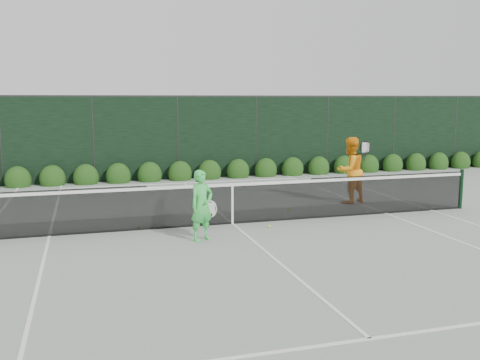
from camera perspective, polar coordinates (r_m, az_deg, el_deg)
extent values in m
plane|color=gray|center=(12.74, -0.82, -4.70)|extent=(80.00, 80.00, 0.00)
cylinder|color=black|center=(15.58, 22.51, -0.89)|extent=(0.10, 0.10, 1.07)
cube|color=black|center=(12.23, -20.19, -3.38)|extent=(4.40, 0.01, 1.02)
cube|color=black|center=(12.64, -0.82, -2.58)|extent=(4.00, 0.01, 0.96)
cube|color=black|center=(14.32, 15.61, -1.45)|extent=(4.40, 0.01, 1.02)
cube|color=white|center=(12.56, -0.83, -0.51)|extent=(12.80, 0.03, 0.07)
cube|color=black|center=(12.74, -0.82, -4.61)|extent=(12.80, 0.02, 0.04)
cube|color=white|center=(12.64, -0.82, -2.68)|extent=(0.05, 0.03, 0.91)
imported|color=#3ED453|center=(11.17, -4.10, -2.73)|extent=(0.64, 0.55, 1.49)
torus|color=silver|center=(11.33, -3.21, -3.12)|extent=(0.30, 0.05, 0.30)
cylinder|color=black|center=(11.38, -3.20, -4.30)|extent=(0.10, 0.03, 0.30)
imported|color=orange|center=(15.41, 11.66, 1.02)|extent=(1.08, 0.94, 1.88)
torus|color=black|center=(15.33, 13.24, 3.40)|extent=(0.27, 0.18, 0.30)
cylinder|color=black|center=(15.35, 13.21, 2.51)|extent=(0.10, 0.03, 0.30)
cube|color=white|center=(15.12, 19.68, -3.05)|extent=(0.06, 23.77, 0.01)
cube|color=white|center=(12.33, -19.67, -5.65)|extent=(0.06, 23.77, 0.01)
cube|color=white|center=(14.37, 15.24, -3.44)|extent=(0.06, 23.77, 0.01)
cube|color=white|center=(24.24, -8.33, 1.65)|extent=(11.03, 0.06, 0.01)
cube|color=white|center=(18.87, -6.01, -0.32)|extent=(8.23, 0.06, 0.01)
cube|color=white|center=(7.10, 13.68, -16.13)|extent=(8.23, 0.06, 0.01)
cube|color=white|center=(12.74, -0.82, -4.67)|extent=(0.06, 12.80, 0.01)
cube|color=black|center=(19.78, -6.65, 4.45)|extent=(32.00, 0.06, 3.00)
cube|color=#262826|center=(19.72, -6.73, 8.88)|extent=(32.00, 0.06, 0.06)
cylinder|color=#262826|center=(19.69, -24.17, 3.72)|extent=(0.08, 0.08, 3.00)
cylinder|color=#262826|center=(19.50, -15.39, 4.13)|extent=(0.08, 0.08, 3.00)
cylinder|color=#262826|center=(19.78, -6.65, 4.45)|extent=(0.08, 0.08, 3.00)
cylinder|color=#262826|center=(20.49, 1.67, 4.65)|extent=(0.08, 0.08, 3.00)
cylinder|color=#262826|center=(21.60, 9.29, 4.75)|extent=(0.08, 0.08, 3.00)
cylinder|color=#262826|center=(23.06, 16.06, 4.77)|extent=(0.08, 0.08, 3.00)
cylinder|color=#262826|center=(24.79, 21.96, 4.73)|extent=(0.08, 0.08, 3.00)
ellipsoid|color=#143B10|center=(19.41, -22.61, -0.01)|extent=(0.86, 0.65, 0.94)
ellipsoid|color=#143B10|center=(19.32, -19.37, 0.13)|extent=(0.86, 0.65, 0.94)
ellipsoid|color=#143B10|center=(19.29, -16.11, 0.27)|extent=(0.86, 0.65, 0.94)
ellipsoid|color=#143B10|center=(19.32, -12.85, 0.41)|extent=(0.86, 0.65, 0.94)
ellipsoid|color=#143B10|center=(19.41, -9.61, 0.55)|extent=(0.86, 0.65, 0.94)
ellipsoid|color=#143B10|center=(19.57, -6.41, 0.68)|extent=(0.86, 0.65, 0.94)
ellipsoid|color=#143B10|center=(19.78, -3.27, 0.81)|extent=(0.86, 0.65, 0.94)
ellipsoid|color=#143B10|center=(20.06, -0.21, 0.93)|extent=(0.86, 0.65, 0.94)
ellipsoid|color=#143B10|center=(20.39, 2.76, 1.05)|extent=(0.86, 0.65, 0.94)
ellipsoid|color=#143B10|center=(20.77, 5.64, 1.16)|extent=(0.86, 0.65, 0.94)
ellipsoid|color=#143B10|center=(21.20, 8.40, 1.26)|extent=(0.86, 0.65, 0.94)
ellipsoid|color=#143B10|center=(21.68, 11.04, 1.36)|extent=(0.86, 0.65, 0.94)
ellipsoid|color=#143B10|center=(22.20, 13.57, 1.44)|extent=(0.86, 0.65, 0.94)
ellipsoid|color=#143B10|center=(22.77, 15.97, 1.53)|extent=(0.86, 0.65, 0.94)
ellipsoid|color=#143B10|center=(23.37, 18.26, 1.60)|extent=(0.86, 0.65, 0.94)
ellipsoid|color=#143B10|center=(24.01, 20.42, 1.67)|extent=(0.86, 0.65, 0.94)
ellipsoid|color=#143B10|center=(24.68, 22.47, 1.73)|extent=(0.86, 0.65, 0.94)
sphere|color=#C1F135|center=(12.38, 3.12, -4.95)|extent=(0.07, 0.07, 0.07)
sphere|color=#C1F135|center=(12.45, -10.67, -5.01)|extent=(0.07, 0.07, 0.07)
sphere|color=#C1F135|center=(14.24, 5.18, -3.16)|extent=(0.07, 0.07, 0.07)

